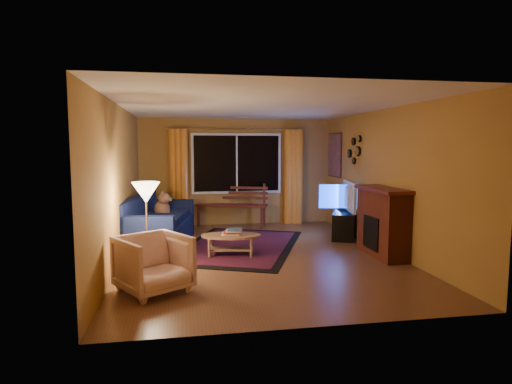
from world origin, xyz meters
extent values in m
cube|color=brown|center=(0.00, 0.00, -0.01)|extent=(4.50, 6.00, 0.02)
cube|color=white|center=(0.00, 0.00, 2.51)|extent=(4.50, 6.00, 0.02)
cube|color=#B3833B|center=(0.00, 3.01, 1.25)|extent=(4.50, 0.02, 2.50)
cube|color=#B3833B|center=(-2.26, 0.00, 1.25)|extent=(0.02, 6.00, 2.50)
cube|color=#B3833B|center=(2.26, 0.00, 1.25)|extent=(0.02, 6.00, 2.50)
cube|color=black|center=(0.00, 2.94, 1.45)|extent=(2.00, 0.02, 1.30)
cylinder|color=#BF8C3F|center=(0.00, 2.90, 2.25)|extent=(3.20, 0.03, 0.03)
cylinder|color=orange|center=(-1.35, 2.88, 1.12)|extent=(0.36, 0.36, 2.24)
cylinder|color=orange|center=(1.35, 2.88, 1.12)|extent=(0.36, 0.36, 2.24)
cube|color=#4C1B16|center=(-0.16, 2.75, 0.25)|extent=(1.71, 1.01, 0.49)
imported|color=#235B1E|center=(-1.65, 2.48, 0.41)|extent=(0.59, 0.59, 0.81)
cube|color=#0C143B|center=(-1.72, 0.91, 0.47)|extent=(1.35, 2.43, 0.93)
imported|color=beige|center=(-1.65, -1.62, 0.40)|extent=(1.06, 1.04, 0.81)
cylinder|color=#BF8C3F|center=(-1.79, -0.77, 0.66)|extent=(0.27, 0.27, 1.32)
cube|color=maroon|center=(-0.26, 0.69, 0.01)|extent=(3.02, 3.65, 0.02)
cylinder|color=#A47856|center=(-0.48, 0.02, 0.18)|extent=(1.17, 1.17, 0.37)
cube|color=black|center=(2.00, 1.23, 0.26)|extent=(0.88, 1.33, 0.53)
imported|color=black|center=(2.00, 1.23, 0.83)|extent=(0.32, 1.06, 0.61)
cube|color=maroon|center=(2.05, -0.40, 0.55)|extent=(0.40, 1.20, 1.10)
cube|color=#D45C0C|center=(2.22, 2.45, 1.65)|extent=(0.04, 0.76, 0.96)
camera|label=1|loc=(-1.27, -7.03, 1.83)|focal=30.00mm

